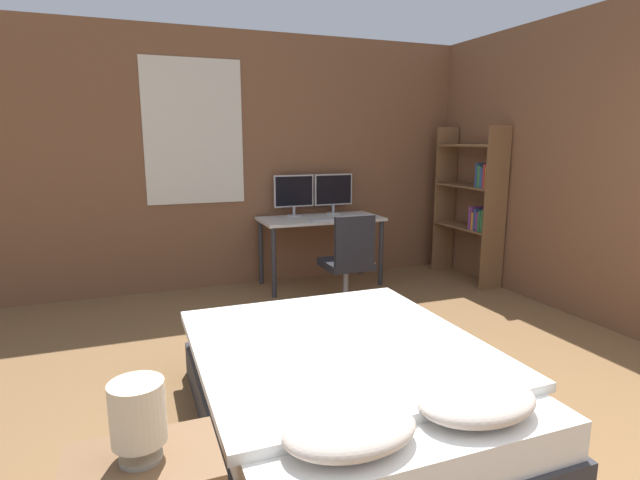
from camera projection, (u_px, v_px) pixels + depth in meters
wall_back at (285, 161)px, 5.55m from camera, size 12.00×0.08×2.70m
bed at (346, 388)px, 2.76m from camera, size 1.56×1.98×0.54m
bedside_lamp at (138, 414)px, 1.59m from camera, size 0.18×0.18×0.27m
desk at (321, 227)px, 5.44m from camera, size 1.32×0.62×0.76m
monitor_left at (294, 193)px, 5.48m from camera, size 0.45×0.16×0.45m
monitor_right at (333, 191)px, 5.65m from camera, size 0.45×0.16×0.45m
keyboard at (328, 219)px, 5.23m from camera, size 0.38×0.13×0.02m
computer_mouse at (352, 217)px, 5.33m from camera, size 0.07×0.05×0.04m
office_chair at (348, 271)px, 4.76m from camera, size 0.52×0.52×0.91m
bookshelf at (475, 198)px, 5.53m from camera, size 0.29×0.92×1.73m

